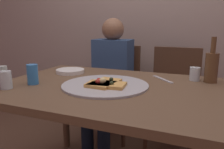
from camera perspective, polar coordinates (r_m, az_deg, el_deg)
back_wall at (r=2.57m, az=10.88°, el=16.45°), size 6.00×0.10×2.60m
dining_table at (r=1.39m, az=-1.36°, el=-6.00°), size 1.32×0.97×0.75m
pizza_tray at (r=1.35m, az=-1.63°, el=-2.67°), size 0.51×0.51×0.01m
pizza_slice_last at (r=1.30m, az=-1.64°, el=-2.41°), size 0.23×0.15×0.05m
pizza_slice_extra at (r=1.33m, az=-1.82°, el=-2.07°), size 0.15×0.23×0.05m
wine_bottle at (r=1.55m, az=23.64°, el=1.93°), size 0.08×0.08×0.28m
tumbler_near at (r=1.42m, az=-25.04°, el=-1.24°), size 0.07×0.07×0.10m
tumbler_far at (r=1.57m, az=20.01°, el=0.14°), size 0.07×0.07×0.09m
wine_glass at (r=1.53m, az=-25.75°, el=-0.19°), size 0.06×0.06×0.11m
soda_can at (r=1.46m, az=-19.25°, el=0.04°), size 0.07×0.07×0.12m
plate_stack at (r=1.74m, az=-10.40°, el=0.84°), size 0.21×0.21×0.03m
table_knife at (r=1.54m, az=12.56°, el=-1.15°), size 0.16×0.18×0.01m
chair_left at (r=2.33m, az=0.79°, el=-2.42°), size 0.44×0.44×0.90m
chair_right at (r=2.19m, az=15.23°, el=-3.84°), size 0.44×0.44×0.90m
guest_in_sweater at (r=2.16m, az=-0.69°, el=-0.09°), size 0.36×0.56×1.17m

